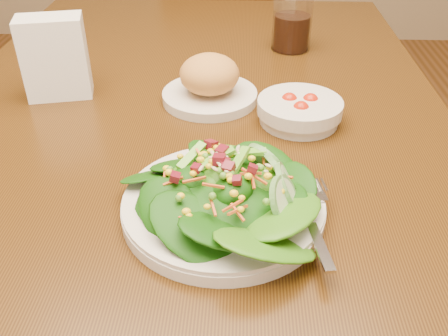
{
  "coord_description": "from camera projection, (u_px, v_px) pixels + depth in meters",
  "views": [
    {
      "loc": [
        0.09,
        -0.74,
        1.16
      ],
      "look_at": [
        0.07,
        -0.23,
        0.8
      ],
      "focal_mm": 40.0,
      "sensor_mm": 36.0,
      "label": 1
    }
  ],
  "objects": [
    {
      "name": "bread_plate",
      "position": [
        210.0,
        83.0,
        0.88
      ],
      "size": [
        0.17,
        0.17,
        0.09
      ],
      "color": "silver",
      "rests_on": "dining_table"
    },
    {
      "name": "chair_far",
      "position": [
        229.0,
        43.0,
        1.85
      ],
      "size": [
        0.49,
        0.49,
        0.94
      ],
      "rotation": [
        0.0,
        0.0,
        3.0
      ],
      "color": "#4A1F0B",
      "rests_on": "ground_plane"
    },
    {
      "name": "drinking_glass",
      "position": [
        292.0,
        20.0,
        1.07
      ],
      "size": [
        0.09,
        0.09,
        0.15
      ],
      "color": "silver",
      "rests_on": "dining_table"
    },
    {
      "name": "napkin_holder",
      "position": [
        55.0,
        55.0,
        0.87
      ],
      "size": [
        0.12,
        0.08,
        0.14
      ],
      "rotation": [
        0.0,
        0.0,
        0.23
      ],
      "color": "white",
      "rests_on": "dining_table"
    },
    {
      "name": "dining_table",
      "position": [
        191.0,
        167.0,
        0.9
      ],
      "size": [
        0.9,
        1.4,
        0.75
      ],
      "color": "#462A0B",
      "rests_on": "ground_plane"
    },
    {
      "name": "tomato_bowl",
      "position": [
        299.0,
        110.0,
        0.82
      ],
      "size": [
        0.14,
        0.14,
        0.05
      ],
      "color": "silver",
      "rests_on": "dining_table"
    },
    {
      "name": "salad_plate",
      "position": [
        231.0,
        196.0,
        0.62
      ],
      "size": [
        0.26,
        0.26,
        0.07
      ],
      "rotation": [
        0.0,
        0.0,
        0.19
      ],
      "color": "silver",
      "rests_on": "dining_table"
    }
  ]
}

